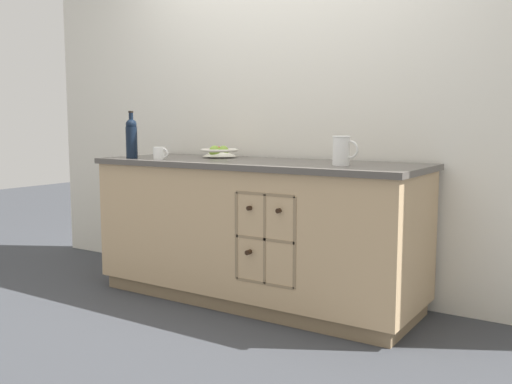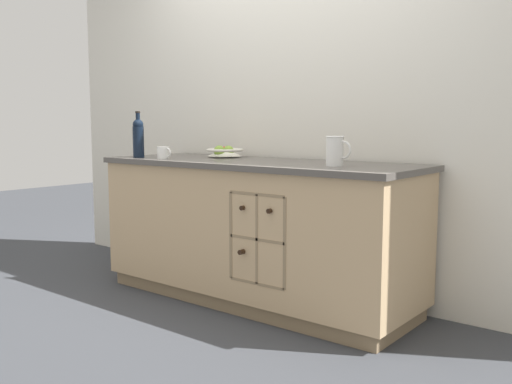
{
  "view_description": "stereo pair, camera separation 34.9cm",
  "coord_description": "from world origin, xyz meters",
  "px_view_note": "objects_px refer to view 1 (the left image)",
  "views": [
    {
      "loc": [
        1.92,
        -2.96,
        1.12
      ],
      "look_at": [
        0.0,
        0.0,
        0.69
      ],
      "focal_mm": 40.0,
      "sensor_mm": 36.0,
      "label": 1
    },
    {
      "loc": [
        2.2,
        -2.76,
        1.12
      ],
      "look_at": [
        0.0,
        0.0,
        0.69
      ],
      "focal_mm": 40.0,
      "sensor_mm": 36.0,
      "label": 2
    }
  ],
  "objects_px": {
    "fruit_bowl": "(219,152)",
    "white_pitcher": "(342,150)",
    "standing_wine_bottle": "(132,137)",
    "ceramic_mug": "(160,153)"
  },
  "relations": [
    {
      "from": "fruit_bowl",
      "to": "white_pitcher",
      "type": "height_order",
      "value": "white_pitcher"
    },
    {
      "from": "fruit_bowl",
      "to": "standing_wine_bottle",
      "type": "xyz_separation_m",
      "value": [
        -0.44,
        -0.38,
        0.1
      ]
    },
    {
      "from": "fruit_bowl",
      "to": "ceramic_mug",
      "type": "xyz_separation_m",
      "value": [
        -0.19,
        -0.38,
        0.0
      ]
    },
    {
      "from": "standing_wine_bottle",
      "to": "white_pitcher",
      "type": "bearing_deg",
      "value": 6.33
    },
    {
      "from": "fruit_bowl",
      "to": "standing_wine_bottle",
      "type": "bearing_deg",
      "value": -139.0
    },
    {
      "from": "standing_wine_bottle",
      "to": "ceramic_mug",
      "type": "bearing_deg",
      "value": 0.07
    },
    {
      "from": "fruit_bowl",
      "to": "white_pitcher",
      "type": "bearing_deg",
      "value": -12.44
    },
    {
      "from": "standing_wine_bottle",
      "to": "fruit_bowl",
      "type": "bearing_deg",
      "value": 41.0
    },
    {
      "from": "fruit_bowl",
      "to": "standing_wine_bottle",
      "type": "distance_m",
      "value": 0.59
    },
    {
      "from": "fruit_bowl",
      "to": "ceramic_mug",
      "type": "distance_m",
      "value": 0.43
    }
  ]
}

